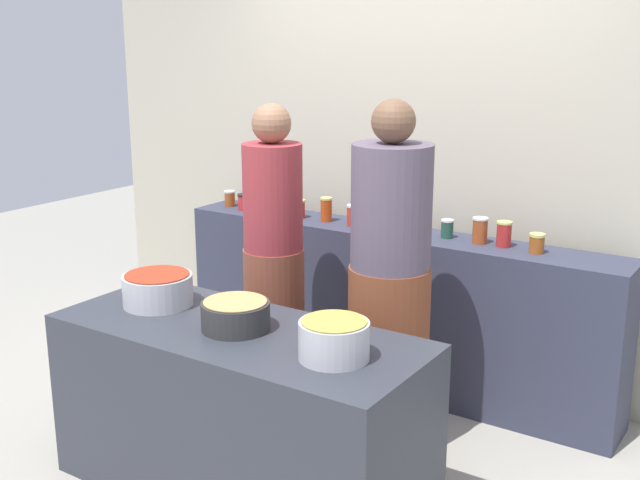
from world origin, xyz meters
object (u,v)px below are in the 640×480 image
object	(u,v)px
preserve_jar_8	(480,230)
cook_in_cap	(389,301)
cooking_pot_right	(334,340)
preserve_jar_0	(230,198)
preserve_jar_7	(447,229)
preserve_jar_9	(504,234)
preserve_jar_6	(405,223)
cook_with_tongs	(274,275)
preserve_jar_5	(354,215)
cooking_pot_left	(158,290)
preserve_jar_1	(245,202)
preserve_jar_2	(272,205)
preserve_jar_10	(537,243)
preserve_jar_4	(326,209)
cooking_pot_center	(236,315)
preserve_jar_3	(299,209)

from	to	relation	value
preserve_jar_8	cook_in_cap	bearing A→B (deg)	-102.50
cooking_pot_right	cook_in_cap	size ratio (longest dim) A/B	0.16
preserve_jar_8	cook_in_cap	xyz separation A→B (m)	(-0.16, -0.72, -0.22)
preserve_jar_0	cook_in_cap	xyz separation A→B (m)	(1.57, -0.70, -0.20)
preserve_jar_7	preserve_jar_8	size ratio (longest dim) A/B	0.73
preserve_jar_9	cooking_pot_right	xyz separation A→B (m)	(-0.14, -1.46, -0.14)
preserve_jar_6	cook_with_tongs	bearing A→B (deg)	-126.64
preserve_jar_5	cooking_pot_left	distance (m)	1.38
cooking_pot_left	preserve_jar_1	bearing A→B (deg)	111.94
preserve_jar_7	preserve_jar_5	bearing A→B (deg)	-175.92
preserve_jar_7	cook_with_tongs	xyz separation A→B (m)	(-0.70, -0.67, -0.22)
preserve_jar_7	cooking_pot_left	world-z (taller)	preserve_jar_7
preserve_jar_2	cook_with_tongs	bearing A→B (deg)	-52.57
preserve_jar_9	preserve_jar_10	size ratio (longest dim) A/B	1.33
preserve_jar_2	cooking_pot_left	distance (m)	1.37
preserve_jar_1	cook_in_cap	bearing A→B (deg)	-25.32
preserve_jar_2	preserve_jar_7	size ratio (longest dim) A/B	1.10
preserve_jar_4	cooking_pot_right	size ratio (longest dim) A/B	0.52
preserve_jar_7	preserve_jar_8	distance (m)	0.20
preserve_jar_4	preserve_jar_5	distance (m)	0.20
cooking_pot_left	cook_in_cap	bearing A→B (deg)	36.44
preserve_jar_10	preserve_jar_8	bearing A→B (deg)	176.22
preserve_jar_8	preserve_jar_2	bearing A→B (deg)	-178.03
cooking_pot_center	cooking_pot_right	xyz separation A→B (m)	(0.53, -0.04, 0.02)
preserve_jar_5	preserve_jar_10	size ratio (longest dim) A/B	1.22
preserve_jar_2	preserve_jar_8	size ratio (longest dim) A/B	0.81
preserve_jar_2	preserve_jar_9	bearing A→B (deg)	1.98
preserve_jar_5	cooking_pot_left	size ratio (longest dim) A/B	0.38
preserve_jar_6	cooking_pot_left	size ratio (longest dim) A/B	0.38
cooking_pot_center	preserve_jar_0	bearing A→B (deg)	130.33
preserve_jar_6	cook_with_tongs	world-z (taller)	cook_with_tongs
preserve_jar_2	cooking_pot_right	xyz separation A→B (m)	(1.36, -1.41, -0.13)
preserve_jar_5	preserve_jar_8	xyz separation A→B (m)	(0.77, 0.03, 0.01)
preserve_jar_5	cooking_pot_left	world-z (taller)	preserve_jar_5
preserve_jar_3	cooking_pot_left	world-z (taller)	preserve_jar_3
preserve_jar_3	preserve_jar_9	bearing A→B (deg)	2.00
cook_in_cap	cooking_pot_left	bearing A→B (deg)	-143.56
cooking_pot_center	preserve_jar_5	bearing A→B (deg)	99.67
preserve_jar_7	preserve_jar_10	xyz separation A→B (m)	(0.52, -0.03, -0.00)
preserve_jar_9	cooking_pot_right	distance (m)	1.47
preserve_jar_4	preserve_jar_9	world-z (taller)	preserve_jar_4
preserve_jar_6	cooking_pot_left	distance (m)	1.47
preserve_jar_2	cook_with_tongs	xyz separation A→B (m)	(0.47, -0.61, -0.22)
preserve_jar_10	cooking_pot_right	distance (m)	1.48
preserve_jar_1	preserve_jar_8	size ratio (longest dim) A/B	0.72
preserve_jar_4	cooking_pot_center	bearing A→B (deg)	-72.74
cooking_pot_right	cook_in_cap	distance (m)	0.76
preserve_jar_7	preserve_jar_6	bearing A→B (deg)	-168.54
cook_with_tongs	cooking_pot_center	bearing A→B (deg)	-64.71
cooking_pot_right	cooking_pot_left	bearing A→B (deg)	175.45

